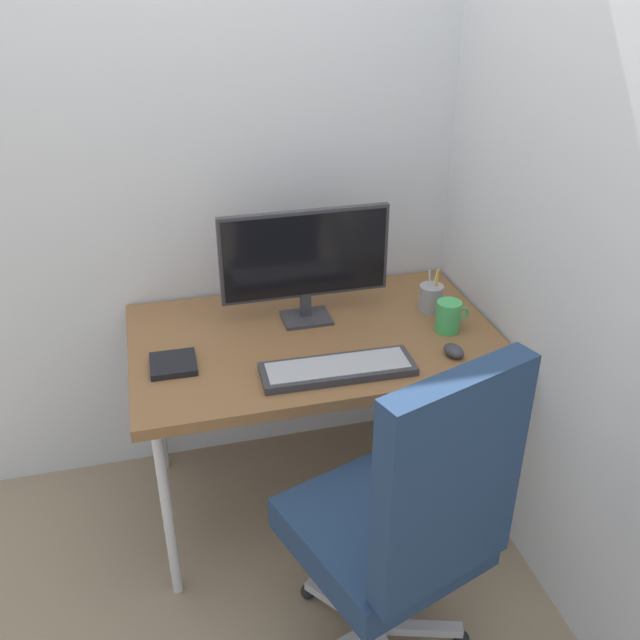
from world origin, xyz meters
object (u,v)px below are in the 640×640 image
Objects in this scene: mouse at (454,351)px; notebook at (173,364)px; keyboard at (338,369)px; pen_holder at (431,298)px; monitor at (305,258)px; office_chair at (405,521)px; coffee_mug at (449,316)px.

notebook is (-0.87, 0.16, -0.01)m from mouse.
notebook is at bearing 161.78° from keyboard.
pen_holder reaches higher than notebook.
monitor is 0.48m from pen_holder.
office_chair is 0.64m from mouse.
mouse is at bearing 0.22° from keyboard.
office_chair is 0.80m from coffee_mug.
office_chair is at bearing -137.30° from mouse.
coffee_mug is (0.45, -0.20, -0.18)m from monitor.
coffee_mug is (0.00, -0.15, 0.00)m from pen_holder.
notebook is 0.92m from coffee_mug.
monitor is 7.19× the size of mouse.
notebook is at bearing 127.87° from office_chair.
pen_holder is (0.05, 0.31, 0.03)m from mouse.
notebook is (-0.92, -0.15, -0.04)m from pen_holder.
office_chair is 6.82× the size of pen_holder.
notebook is (-0.47, -0.20, -0.22)m from monitor.
coffee_mug reaches higher than mouse.
monitor is 0.52m from coffee_mug.
pen_holder is (0.43, 0.31, 0.04)m from keyboard.
keyboard is (-0.04, 0.51, 0.15)m from office_chair.
keyboard is 0.46m from coffee_mug.
pen_holder reaches higher than coffee_mug.
monitor reaches higher than pen_holder.
coffee_mug is at bearing -89.76° from pen_holder.
monitor is at bearing 155.39° from coffee_mug.
keyboard is 2.98× the size of pen_holder.
monitor is at bearing 92.35° from keyboard.
mouse is (0.38, 0.00, 0.01)m from keyboard.
keyboard is 4.02× the size of coffee_mug.
mouse is 0.31m from pen_holder.
office_chair is at bearing -115.69° from pen_holder.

